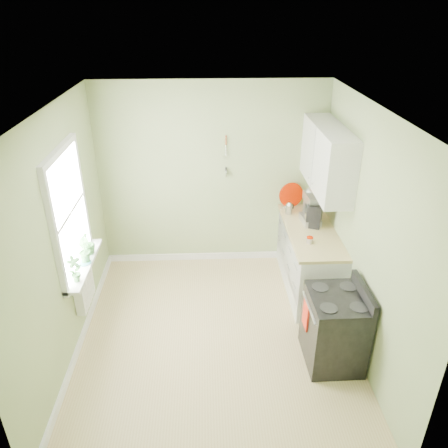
{
  "coord_description": "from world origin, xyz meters",
  "views": [
    {
      "loc": [
        -0.09,
        -4.02,
        3.6
      ],
      "look_at": [
        0.12,
        0.55,
        1.24
      ],
      "focal_mm": 35.0,
      "sensor_mm": 36.0,
      "label": 1
    }
  ],
  "objects_px": {
    "coffee_maker": "(314,216)",
    "kettle": "(289,208)",
    "stand_mixer": "(311,209)",
    "stove": "(334,328)"
  },
  "relations": [
    {
      "from": "stand_mixer",
      "to": "coffee_maker",
      "type": "bearing_deg",
      "value": -79.29
    },
    {
      "from": "stove",
      "to": "coffee_maker",
      "type": "relative_size",
      "value": 2.96
    },
    {
      "from": "stand_mixer",
      "to": "coffee_maker",
      "type": "distance_m",
      "value": 0.13
    },
    {
      "from": "coffee_maker",
      "to": "stove",
      "type": "bearing_deg",
      "value": -92.28
    },
    {
      "from": "stove",
      "to": "stand_mixer",
      "type": "relative_size",
      "value": 2.14
    },
    {
      "from": "coffee_maker",
      "to": "kettle",
      "type": "bearing_deg",
      "value": 124.06
    },
    {
      "from": "stand_mixer",
      "to": "stove",
      "type": "bearing_deg",
      "value": -91.28
    },
    {
      "from": "stove",
      "to": "coffee_maker",
      "type": "bearing_deg",
      "value": 87.72
    },
    {
      "from": "stand_mixer",
      "to": "kettle",
      "type": "xyz_separation_m",
      "value": [
        -0.24,
        0.27,
        -0.1
      ]
    },
    {
      "from": "kettle",
      "to": "coffee_maker",
      "type": "distance_m",
      "value": 0.47
    }
  ]
}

